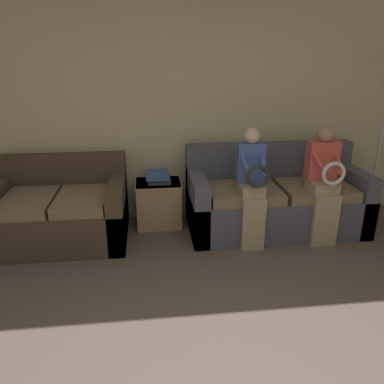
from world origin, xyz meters
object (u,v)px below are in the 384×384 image
(couch_side, at_px, (60,212))
(side_shelf, at_px, (159,203))
(child_left_seated, at_px, (252,184))
(child_right_seated, at_px, (324,180))
(book_stack, at_px, (158,177))
(couch_main, at_px, (274,200))

(couch_side, xyz_separation_m, side_shelf, (1.04, 0.23, -0.04))
(child_left_seated, height_order, side_shelf, child_left_seated)
(child_right_seated, bearing_deg, couch_side, 172.59)
(child_left_seated, relative_size, book_stack, 4.01)
(couch_side, bearing_deg, side_shelf, 12.40)
(couch_side, bearing_deg, child_left_seated, -10.24)
(couch_main, bearing_deg, couch_side, -179.97)
(child_left_seated, distance_m, child_right_seated, 0.75)
(child_left_seated, bearing_deg, child_right_seated, 0.13)
(child_left_seated, xyz_separation_m, side_shelf, (-0.91, 0.58, -0.39))
(couch_main, relative_size, child_right_seated, 1.58)
(couch_main, height_order, child_right_seated, child_right_seated)
(couch_side, bearing_deg, child_right_seated, -7.41)
(child_left_seated, distance_m, book_stack, 1.08)
(couch_side, distance_m, book_stack, 1.10)
(child_right_seated, bearing_deg, side_shelf, 160.69)
(couch_side, relative_size, child_left_seated, 1.15)
(couch_side, xyz_separation_m, child_left_seated, (1.95, -0.35, 0.35))
(couch_main, relative_size, couch_side, 1.40)
(child_left_seated, bearing_deg, couch_side, 169.76)
(couch_main, distance_m, child_right_seated, 0.61)
(child_right_seated, bearing_deg, couch_main, 136.68)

